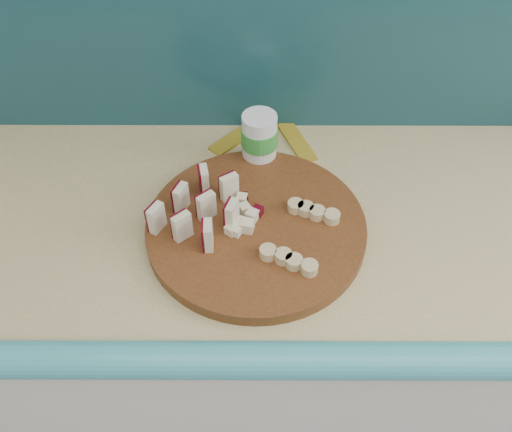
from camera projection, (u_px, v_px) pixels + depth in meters
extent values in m
cube|color=silver|center=(438.00, 344.00, 1.43)|extent=(2.20, 0.60, 0.88)
cube|color=#D8C37E|center=(493.00, 223.00, 1.09)|extent=(2.20, 0.60, 0.03)
cube|color=teal|center=(494.00, 19.00, 1.09)|extent=(2.20, 0.02, 0.50)
cylinder|color=#4D2310|center=(256.00, 228.00, 1.05)|extent=(0.53, 0.53, 0.03)
cube|color=beige|center=(157.00, 218.00, 1.01)|extent=(0.03, 0.04, 0.06)
cube|color=#4F0513|center=(152.00, 216.00, 1.01)|extent=(0.02, 0.03, 0.06)
cube|color=beige|center=(181.00, 198.00, 1.04)|extent=(0.03, 0.04, 0.06)
cube|color=#4F0513|center=(177.00, 197.00, 1.04)|extent=(0.02, 0.03, 0.06)
cube|color=beige|center=(205.00, 180.00, 1.07)|extent=(0.03, 0.04, 0.06)
cube|color=#4F0513|center=(200.00, 178.00, 1.08)|extent=(0.02, 0.03, 0.06)
cube|color=beige|center=(182.00, 227.00, 0.99)|extent=(0.03, 0.04, 0.06)
cube|color=#4F0513|center=(178.00, 225.00, 1.00)|extent=(0.02, 0.03, 0.06)
cube|color=beige|center=(207.00, 206.00, 1.03)|extent=(0.03, 0.04, 0.06)
cube|color=#4F0513|center=(202.00, 205.00, 1.03)|extent=(0.02, 0.03, 0.06)
cube|color=beige|center=(229.00, 187.00, 1.06)|extent=(0.03, 0.04, 0.06)
cube|color=#4F0513|center=(225.00, 186.00, 1.06)|extent=(0.02, 0.03, 0.06)
cube|color=beige|center=(209.00, 235.00, 0.98)|extent=(0.03, 0.04, 0.06)
cube|color=#4F0513|center=(204.00, 234.00, 0.98)|extent=(0.02, 0.03, 0.06)
cube|color=beige|center=(232.00, 215.00, 1.01)|extent=(0.03, 0.04, 0.06)
cube|color=#4F0513|center=(228.00, 213.00, 1.02)|extent=(0.02, 0.03, 0.06)
cube|color=#FDF6CA|center=(248.00, 217.00, 1.03)|extent=(0.02, 0.02, 0.02)
cube|color=#FDF6CA|center=(253.00, 214.00, 1.04)|extent=(0.02, 0.02, 0.02)
cube|color=#4F0513|center=(253.00, 209.00, 1.05)|extent=(0.02, 0.02, 0.02)
cube|color=#FDF6CA|center=(244.00, 212.00, 1.04)|extent=(0.02, 0.02, 0.02)
cube|color=#FDF6CA|center=(239.00, 209.00, 1.05)|extent=(0.02, 0.02, 0.02)
cube|color=#FDF6CA|center=(231.00, 212.00, 1.04)|extent=(0.02, 0.02, 0.02)
cube|color=#FDF6CA|center=(237.00, 217.00, 1.03)|extent=(0.02, 0.02, 0.02)
cube|color=#FDF6CA|center=(236.00, 222.00, 1.03)|extent=(0.02, 0.02, 0.02)
cube|color=#4F0513|center=(242.00, 227.00, 1.02)|extent=(0.02, 0.02, 0.02)
cube|color=#FDF6CA|center=(248.00, 221.00, 1.03)|extent=(0.02, 0.02, 0.02)
cylinder|color=tan|center=(269.00, 253.00, 0.98)|extent=(0.03, 0.03, 0.02)
cylinder|color=tan|center=(282.00, 257.00, 0.97)|extent=(0.03, 0.03, 0.02)
cylinder|color=tan|center=(295.00, 261.00, 0.97)|extent=(0.03, 0.03, 0.02)
cylinder|color=tan|center=(309.00, 266.00, 0.96)|extent=(0.03, 0.03, 0.02)
cylinder|color=tan|center=(294.00, 206.00, 1.05)|extent=(0.03, 0.03, 0.02)
cylinder|color=tan|center=(306.00, 210.00, 1.05)|extent=(0.03, 0.03, 0.02)
cylinder|color=tan|center=(319.00, 213.00, 1.04)|extent=(0.03, 0.03, 0.02)
cylinder|color=tan|center=(331.00, 217.00, 1.03)|extent=(0.03, 0.03, 0.02)
cylinder|color=white|center=(259.00, 140.00, 1.14)|extent=(0.07, 0.07, 0.12)
cylinder|color=green|center=(259.00, 136.00, 1.13)|extent=(0.07, 0.07, 0.04)
cube|color=gold|center=(241.00, 134.00, 1.24)|extent=(0.14, 0.15, 0.01)
cube|color=gold|center=(270.00, 128.00, 1.26)|extent=(0.06, 0.17, 0.01)
cube|color=gold|center=(294.00, 137.00, 1.24)|extent=(0.09, 0.17, 0.01)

